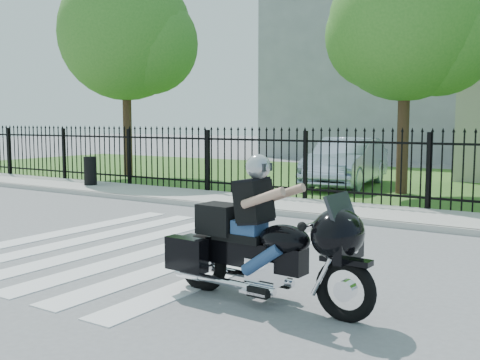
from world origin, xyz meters
The scene contains 12 objects.
ground centered at (0.00, 0.00, 0.00)m, with size 120.00×120.00×0.00m, color slate.
crosswalk centered at (0.00, 0.00, 0.01)m, with size 5.00×5.50×0.01m, color silver, non-canonical shape.
sidewalk centered at (0.00, 5.00, 0.06)m, with size 40.00×2.00×0.12m, color #ADAAA3.
curb centered at (0.00, 4.00, 0.06)m, with size 40.00×0.12×0.12m, color #ADAAA3.
grass_strip centered at (0.00, 12.00, 0.01)m, with size 40.00×12.00×0.02m, color #356121.
iron_fence centered at (0.00, 6.00, 0.90)m, with size 26.00×0.04×1.80m.
tree_left centered at (-8.50, 8.50, 5.17)m, with size 4.80×4.80×7.58m.
tree_mid centered at (1.50, 9.00, 4.67)m, with size 4.20×4.20×6.78m.
building_tall centered at (-3.00, 26.00, 6.00)m, with size 15.00×10.00×12.00m, color #989BA0.
motorcycle_rider centered at (3.07, -1.22, 0.70)m, with size 2.59×0.84×1.71m.
parked_car centered at (-0.50, 9.84, 0.77)m, with size 1.59×4.56×1.50m, color #B0C0DE.
litter_bin centered at (-6.74, 5.10, 0.55)m, with size 0.38×0.38×0.85m, color black.
Camera 1 is at (6.23, -6.52, 2.04)m, focal length 42.00 mm.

